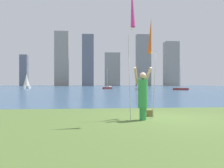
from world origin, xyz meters
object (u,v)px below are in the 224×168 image
(bag, at_px, (150,113))
(sailboat_5, at_px, (139,84))
(sailboat_1, at_px, (107,88))
(sailboat_4, at_px, (109,87))
(sailboat_2, at_px, (181,89))
(sailboat_3, at_px, (27,81))
(kite_flag_right, at_px, (151,38))
(kite_flag_left, at_px, (132,9))
(person, at_px, (143,94))

(bag, height_order, sailboat_5, sailboat_5)
(sailboat_1, height_order, sailboat_4, sailboat_1)
(sailboat_2, relative_size, sailboat_3, 0.78)
(kite_flag_right, relative_size, sailboat_1, 0.84)
(kite_flag_left, relative_size, sailboat_1, 1.02)
(kite_flag_right, bearing_deg, sailboat_1, 88.74)
(person, xyz_separation_m, kite_flag_left, (-0.48, -0.44, 3.00))
(sailboat_1, distance_m, sailboat_5, 10.59)
(kite_flag_right, xyz_separation_m, sailboat_2, (14.73, 33.26, -2.91))
(sailboat_1, bearing_deg, kite_flag_left, -92.49)
(sailboat_2, xyz_separation_m, sailboat_5, (-8.28, -0.11, 0.84))
(sailboat_3, bearing_deg, sailboat_5, -31.67)
(sailboat_3, height_order, sailboat_4, sailboat_3)
(kite_flag_right, relative_size, sailboat_3, 0.68)
(sailboat_3, bearing_deg, person, -69.38)
(kite_flag_right, xyz_separation_m, sailboat_5, (6.45, 33.15, -2.07))
(kite_flag_right, relative_size, sailboat_5, 0.95)
(kite_flag_right, relative_size, sailboat_4, 0.86)
(sailboat_4, distance_m, sailboat_5, 15.47)
(sailboat_3, distance_m, sailboat_4, 20.96)
(sailboat_1, xyz_separation_m, sailboat_3, (-20.10, 6.81, 1.61))
(kite_flag_left, xyz_separation_m, kite_flag_right, (0.96, 1.17, -0.76))
(kite_flag_right, distance_m, sailboat_1, 42.26)
(kite_flag_left, relative_size, sailboat_5, 1.15)
(person, relative_size, sailboat_3, 0.34)
(person, bearing_deg, kite_flag_right, 60.49)
(person, xyz_separation_m, sailboat_5, (6.93, 33.88, 0.17))
(bag, bearing_deg, sailboat_5, 78.95)
(kite_flag_left, relative_size, sailboat_2, 1.06)
(kite_flag_right, height_order, sailboat_3, sailboat_3)
(sailboat_1, xyz_separation_m, sailboat_2, (13.80, -8.89, 0.01))
(person, distance_m, kite_flag_right, 2.40)
(sailboat_1, bearing_deg, sailboat_3, 161.28)
(person, relative_size, sailboat_1, 0.41)
(person, relative_size, kite_flag_right, 0.49)
(person, bearing_deg, sailboat_1, 92.04)
(kite_flag_right, distance_m, sailboat_3, 52.60)
(sailboat_5, bearing_deg, kite_flag_right, -101.01)
(bag, bearing_deg, sailboat_3, 111.44)
(sailboat_5, bearing_deg, sailboat_1, 121.55)
(kite_flag_left, relative_size, kite_flag_right, 1.22)
(person, height_order, sailboat_5, sailboat_5)
(sailboat_1, bearing_deg, person, -91.88)
(person, height_order, sailboat_2, sailboat_2)
(kite_flag_left, height_order, kite_flag_right, kite_flag_left)
(kite_flag_left, distance_m, bag, 4.16)
(kite_flag_right, height_order, sailboat_1, sailboat_1)
(kite_flag_right, bearing_deg, bag, 90.45)
(kite_flag_left, relative_size, sailboat_4, 1.04)
(sailboat_3, bearing_deg, sailboat_1, -18.72)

